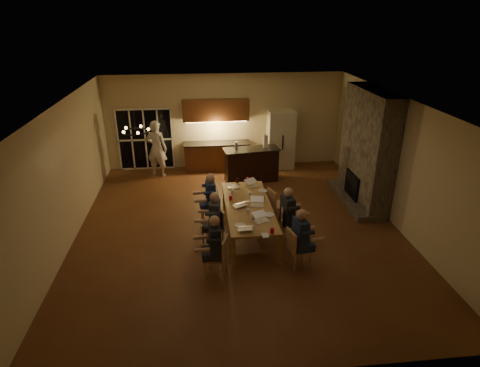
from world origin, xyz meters
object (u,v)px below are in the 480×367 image
(can_silver, at_px, (253,217))
(bar_bottle, at_px, (236,146))
(mug_mid, at_px, (250,194))
(chair_right_near, at_px, (299,248))
(standing_person, at_px, (157,149))
(person_right_mid, at_px, (287,215))
(laptop_b, at_px, (262,217))
(person_left_mid, at_px, (215,220))
(redcup_far, at_px, (247,180))
(can_cola, at_px, (237,181))
(chair_right_mid, at_px, (290,225))
(person_left_near, at_px, (215,246))
(laptop_c, at_px, (239,202))
(mug_back, at_px, (233,192))
(can_right, at_px, (263,198))
(redcup_mid, at_px, (231,198))
(refrigerator, at_px, (281,139))
(person_left_far, at_px, (211,199))
(plate_far, at_px, (262,191))
(mug_front, at_px, (248,211))
(laptop_a, at_px, (245,224))
(chair_left_mid, at_px, (213,228))
(chair_left_far, at_px, (209,208))
(laptop_e, at_px, (233,183))
(laptop_f, at_px, (253,183))
(redcup_near, at_px, (272,231))
(chair_right_far, at_px, (278,204))
(chair_left_near, at_px, (216,257))
(dining_table, at_px, (248,219))
(plate_left, at_px, (240,225))
(plate_near, at_px, (269,215))
(person_right_near, at_px, (300,239))
(bar_island, at_px, (251,165))
(chandelier, at_px, (136,131))
(bar_blender, at_px, (266,141))

(can_silver, bearing_deg, bar_bottle, 89.77)
(mug_mid, height_order, can_silver, can_silver)
(chair_right_near, relative_size, standing_person, 0.47)
(person_right_mid, relative_size, laptop_b, 4.31)
(person_left_mid, xyz_separation_m, standing_person, (-1.66, 4.58, 0.25))
(laptop_b, height_order, can_silver, laptop_b)
(redcup_far, xyz_separation_m, can_cola, (-0.28, -0.03, 0.00))
(chair_right_mid, height_order, person_left_near, person_left_near)
(person_left_near, distance_m, laptop_c, 1.78)
(mug_back, height_order, can_right, can_right)
(redcup_mid, bearing_deg, can_cola, 75.74)
(laptop_c, bearing_deg, refrigerator, -142.02)
(person_left_far, distance_m, can_cola, 1.13)
(person_left_near, distance_m, plate_far, 2.78)
(mug_front, distance_m, redcup_far, 1.84)
(laptop_a, relative_size, mug_mid, 3.20)
(chair_left_mid, bearing_deg, laptop_a, 27.36)
(refrigerator, xyz_separation_m, person_left_far, (-2.57, -3.83, -0.31))
(chair_left_mid, distance_m, laptop_c, 0.92)
(chair_left_far, bearing_deg, laptop_e, 134.91)
(standing_person, height_order, laptop_f, standing_person)
(refrigerator, bearing_deg, redcup_near, -103.23)
(laptop_b, bearing_deg, plate_far, 59.65)
(laptop_e, bearing_deg, chair_right_far, 150.83)
(chair_left_near, height_order, chair_right_far, same)
(dining_table, xyz_separation_m, laptop_a, (-0.23, -1.12, 0.49))
(person_left_mid, bearing_deg, plate_left, 60.01)
(chair_left_far, relative_size, laptop_a, 2.78)
(laptop_e, bearing_deg, redcup_near, 100.06)
(person_right_mid, bearing_deg, chair_right_near, 172.30)
(dining_table, distance_m, plate_near, 0.78)
(person_left_mid, height_order, bar_bottle, person_left_mid)
(dining_table, bearing_deg, person_right_near, -60.41)
(can_silver, relative_size, plate_left, 0.49)
(refrigerator, xyz_separation_m, standing_person, (-4.18, -0.37, -0.06))
(chair_right_mid, xyz_separation_m, chair_right_far, (-0.06, 1.11, 0.00))
(chair_right_far, bearing_deg, bar_island, -11.28)
(chair_left_near, distance_m, chandelier, 3.11)
(standing_person, xyz_separation_m, bar_blender, (3.48, -0.65, 0.34))
(dining_table, distance_m, laptop_c, 0.54)
(chair_right_near, height_order, laptop_a, laptop_a)
(mug_front, distance_m, plate_far, 1.28)
(chair_right_far, xyz_separation_m, bar_bottle, (-0.82, 2.71, 0.76))
(chair_left_far, height_order, laptop_a, laptop_a)
(plate_left, bearing_deg, can_right, 59.79)
(laptop_c, bearing_deg, mug_front, 85.71)
(chair_left_far, xyz_separation_m, can_right, (1.34, -0.33, 0.37))
(laptop_c, xyz_separation_m, plate_far, (0.70, 0.78, -0.10))
(chair_left_far, relative_size, laptop_e, 2.78)
(redcup_mid, bearing_deg, dining_table, -40.54)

